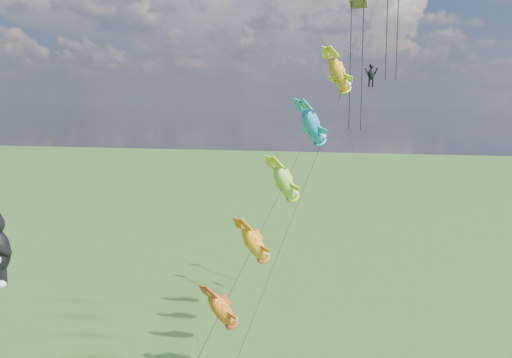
# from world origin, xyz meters

# --- Properties ---
(fish_windsock_rig) EXTENTS (8.48, 13.65, 20.55)m
(fish_windsock_rig) POSITION_xyz_m (19.27, 0.54, 11.52)
(fish_windsock_rig) COLOR brown
(fish_windsock_rig) RESTS_ON ground
(parafoil_rig) EXTENTS (8.55, 15.83, 24.94)m
(parafoil_rig) POSITION_xyz_m (23.02, 8.28, 18.56)
(parafoil_rig) COLOR brown
(parafoil_rig) RESTS_ON ground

